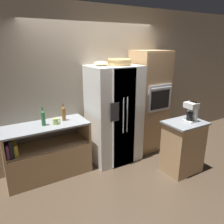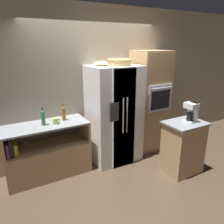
{
  "view_description": "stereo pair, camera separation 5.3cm",
  "coord_description": "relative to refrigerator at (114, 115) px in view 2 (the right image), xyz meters",
  "views": [
    {
      "loc": [
        -1.77,
        -3.21,
        2.15
      ],
      "look_at": [
        0.1,
        -0.03,
        0.98
      ],
      "focal_mm": 35.0,
      "sensor_mm": 36.0,
      "label": 1
    },
    {
      "loc": [
        -1.72,
        -3.24,
        2.15
      ],
      "look_at": [
        0.1,
        -0.03,
        0.98
      ],
      "focal_mm": 35.0,
      "sensor_mm": 36.0,
      "label": 2
    }
  ],
  "objects": [
    {
      "name": "ground_plane",
      "position": [
        -0.2,
        -0.06,
        -0.89
      ],
      "size": [
        20.0,
        20.0,
        0.0
      ],
      "primitive_type": "plane",
      "color": "#4C3D2D"
    },
    {
      "name": "wall_back",
      "position": [
        -0.2,
        0.38,
        0.51
      ],
      "size": [
        12.0,
        0.06,
        2.8
      ],
      "color": "tan",
      "rests_on": "ground_plane"
    },
    {
      "name": "counter_left",
      "position": [
        -1.25,
        0.07,
        -0.56
      ],
      "size": [
        1.34,
        0.57,
        0.9
      ],
      "color": "tan",
      "rests_on": "ground_plane"
    },
    {
      "name": "refrigerator",
      "position": [
        0.0,
        0.0,
        0.0
      ],
      "size": [
        0.89,
        0.73,
        1.78
      ],
      "color": "white",
      "rests_on": "ground_plane"
    },
    {
      "name": "wall_oven",
      "position": [
        0.86,
        0.06,
        0.12
      ],
      "size": [
        0.67,
        0.65,
        2.02
      ],
      "color": "tan",
      "rests_on": "ground_plane"
    },
    {
      "name": "island_counter",
      "position": [
        0.78,
        -0.98,
        -0.43
      ],
      "size": [
        0.66,
        0.5,
        0.91
      ],
      "color": "tan",
      "rests_on": "ground_plane"
    },
    {
      "name": "wicker_basket",
      "position": [
        0.09,
        -0.02,
        0.95
      ],
      "size": [
        0.41,
        0.41,
        0.11
      ],
      "color": "tan",
      "rests_on": "refrigerator"
    },
    {
      "name": "fruit_bowl",
      "position": [
        -0.21,
        0.08,
        0.93
      ],
      "size": [
        0.25,
        0.25,
        0.08
      ],
      "color": "beige",
      "rests_on": "refrigerator"
    },
    {
      "name": "bottle_tall",
      "position": [
        -0.91,
        0.12,
        0.14
      ],
      "size": [
        0.06,
        0.06,
        0.3
      ],
      "color": "brown",
      "rests_on": "counter_left"
    },
    {
      "name": "bottle_short",
      "position": [
        -1.26,
        0.06,
        0.15
      ],
      "size": [
        0.06,
        0.06,
        0.3
      ],
      "color": "#33723F",
      "rests_on": "counter_left"
    },
    {
      "name": "mug",
      "position": [
        -1.08,
        0.01,
        0.06
      ],
      "size": [
        0.13,
        0.09,
        0.1
      ],
      "color": "#B2D166",
      "rests_on": "counter_left"
    },
    {
      "name": "coffee_maker",
      "position": [
        0.88,
        -0.99,
        0.2
      ],
      "size": [
        0.16,
        0.2,
        0.32
      ],
      "color": "white",
      "rests_on": "island_counter"
    }
  ]
}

